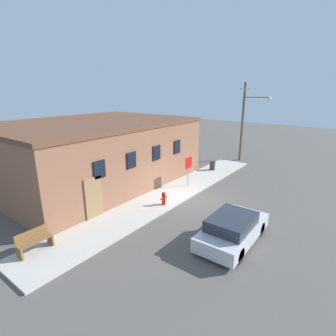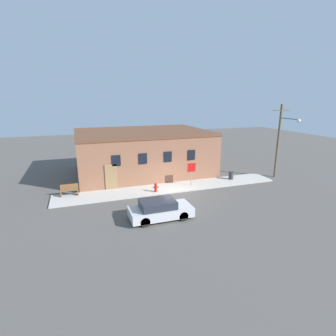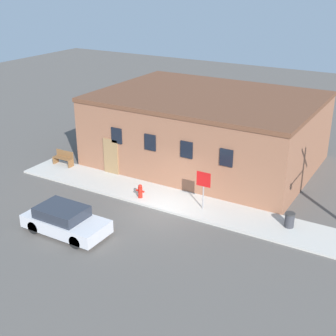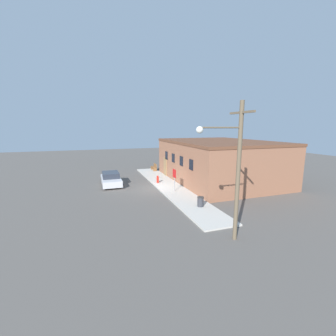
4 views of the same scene
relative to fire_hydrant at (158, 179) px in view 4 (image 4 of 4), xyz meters
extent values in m
plane|color=#56514C|center=(1.59, -0.57, -0.48)|extent=(80.00, 80.00, 0.00)
cube|color=#BCB7AD|center=(1.59, 0.67, -0.43)|extent=(19.05, 2.47, 0.11)
cube|color=#8E5B42|center=(0.58, 6.57, 1.54)|extent=(12.78, 9.35, 4.03)
cube|color=brown|center=(0.58, 6.57, 3.67)|extent=(12.88, 9.45, 0.24)
cube|color=black|center=(-2.78, 1.87, 2.02)|extent=(0.70, 0.08, 0.90)
cube|color=black|center=(-0.54, 1.87, 2.02)|extent=(0.70, 0.08, 0.90)
cube|color=black|center=(1.70, 1.87, 2.02)|extent=(0.70, 0.08, 0.90)
cube|color=black|center=(3.93, 1.87, 2.02)|extent=(0.70, 0.08, 0.90)
cube|color=#937047|center=(-3.26, 1.87, 0.62)|extent=(1.00, 0.08, 2.20)
cylinder|color=red|center=(0.00, 0.00, -0.08)|extent=(0.23, 0.23, 0.59)
sphere|color=red|center=(0.00, 0.00, 0.27)|extent=(0.20, 0.20, 0.20)
cylinder|color=red|center=(-0.18, 0.00, 0.01)|extent=(0.12, 0.10, 0.10)
cylinder|color=red|center=(0.18, 0.00, 0.01)|extent=(0.12, 0.10, 0.10)
cylinder|color=gray|center=(3.36, 0.56, 0.61)|extent=(0.06, 0.06, 1.97)
cube|color=red|center=(3.36, 0.54, 1.22)|extent=(0.75, 0.02, 0.75)
cube|color=brown|center=(-7.17, 1.36, -0.16)|extent=(0.08, 0.44, 0.43)
cube|color=brown|center=(-5.93, 1.36, -0.16)|extent=(0.08, 0.44, 0.43)
cube|color=brown|center=(-6.55, 1.36, 0.08)|extent=(1.32, 0.44, 0.04)
cube|color=brown|center=(-6.55, 1.56, 0.30)|extent=(1.32, 0.04, 0.40)
cylinder|color=#333338|center=(7.61, 0.95, -0.05)|extent=(0.44, 0.44, 0.65)
cylinder|color=#2D2D2D|center=(7.61, 0.95, 0.31)|extent=(0.46, 0.46, 0.06)
cylinder|color=brown|center=(12.26, 0.55, 2.98)|extent=(0.21, 0.21, 6.91)
cylinder|color=brown|center=(12.26, -0.53, 5.19)|extent=(0.07, 2.15, 0.07)
sphere|color=silver|center=(12.26, -1.60, 5.09)|extent=(0.32, 0.32, 0.32)
cube|color=brown|center=(12.26, 0.55, 5.88)|extent=(1.80, 0.10, 0.10)
cylinder|color=black|center=(0.21, -3.73, -0.17)|extent=(0.61, 0.20, 0.61)
cylinder|color=black|center=(0.21, -5.32, -0.17)|extent=(0.61, 0.20, 0.61)
cylinder|color=black|center=(-2.25, -3.73, -0.17)|extent=(0.61, 0.20, 0.61)
cylinder|color=black|center=(-2.25, -5.32, -0.17)|extent=(0.61, 0.20, 0.61)
cube|color=silver|center=(-1.02, -4.53, -0.02)|extent=(3.97, 1.79, 0.59)
cube|color=#282D38|center=(-1.22, -4.53, 0.53)|extent=(2.19, 1.57, 0.49)
camera|label=1|loc=(-10.65, -8.26, 5.78)|focal=28.00mm
camera|label=2|loc=(-5.64, -19.17, 6.94)|focal=28.00mm
camera|label=3|loc=(12.37, -18.17, 10.47)|focal=50.00mm
camera|label=4|loc=(21.30, -6.16, 5.22)|focal=24.00mm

